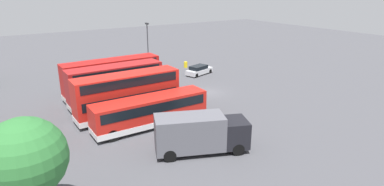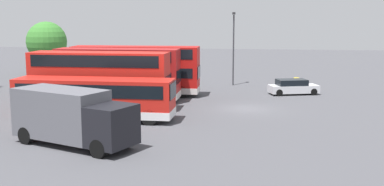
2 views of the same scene
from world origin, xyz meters
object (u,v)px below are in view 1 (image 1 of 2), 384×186
bus_single_deck_near_end (151,111)px  bus_double_decker_third (116,84)px  bus_double_decker_second (128,94)px  lamp_post_tall (148,44)px  car_hatchback_silver (199,70)px  bus_double_decker_fourth (112,77)px  box_truck_blue (200,133)px  waste_bin_yellow (186,65)px

bus_single_deck_near_end → bus_double_decker_third: (7.66, 0.55, 0.82)m
bus_double_decker_second → lamp_post_tall: 18.02m
bus_single_deck_near_end → car_hatchback_silver: (13.38, -14.73, -0.92)m
lamp_post_tall → bus_single_deck_near_end: bearing=154.8°
bus_single_deck_near_end → bus_double_decker_fourth: (10.88, -0.19, 0.83)m
bus_single_deck_near_end → car_hatchback_silver: size_ratio=2.33×
bus_double_decker_second → box_truck_blue: 10.56m
box_truck_blue → lamp_post_tall: lamp_post_tall is taller
bus_double_decker_third → box_truck_blue: (-14.43, -1.61, -0.74)m
bus_double_decker_second → bus_double_decker_fourth: size_ratio=0.92×
bus_double_decker_fourth → bus_double_decker_third: bearing=167.1°
bus_double_decker_third → bus_single_deck_near_end: bearing=-175.9°
bus_double_decker_fourth → bus_single_deck_near_end: bearing=179.0°
bus_double_decker_third → car_hatchback_silver: bus_double_decker_third is taller
bus_double_decker_fourth → box_truck_blue: bearing=-177.2°
bus_double_decker_third → bus_double_decker_second: bearing=176.4°
bus_double_decker_second → box_truck_blue: bearing=-169.8°
box_truck_blue → lamp_post_tall: (25.46, -7.74, 2.82)m
bus_double_decker_third → bus_double_decker_fourth: 3.30m
bus_double_decker_third → car_hatchback_silver: 16.41m
bus_single_deck_near_end → box_truck_blue: bearing=-171.1°
bus_double_decker_fourth → lamp_post_tall: (7.82, -8.61, 2.08)m
bus_double_decker_second → bus_double_decker_fourth: (7.28, -1.00, 0.00)m
bus_double_decker_second → lamp_post_tall: bearing=-32.5°
car_hatchback_silver → bus_single_deck_near_end: bearing=132.3°
bus_double_decker_fourth → lamp_post_tall: size_ratio=1.54×
bus_double_decker_second → bus_double_decker_fourth: bearing=-7.8°
lamp_post_tall → waste_bin_yellow: size_ratio=8.11×
bus_double_decker_third → waste_bin_yellow: bearing=-56.2°
bus_single_deck_near_end → bus_double_decker_fourth: bus_double_decker_fourth is taller
bus_double_decker_third → bus_double_decker_fourth: size_ratio=0.90×
bus_double_decker_fourth → lamp_post_tall: 11.81m
bus_single_deck_near_end → car_hatchback_silver: 19.92m
bus_double_decker_second → waste_bin_yellow: bearing=-47.7°
bus_double_decker_third → car_hatchback_silver: (5.72, -15.28, -1.75)m
bus_double_decker_second → box_truck_blue: size_ratio=1.38×
box_truck_blue → waste_bin_yellow: (25.15, -14.37, -1.23)m
bus_double_decker_second → bus_double_decker_third: size_ratio=1.01×
box_truck_blue → bus_single_deck_near_end: bearing=8.9°
bus_double_decker_fourth → box_truck_blue: (-17.65, -0.87, -0.74)m
bus_double_decker_third → bus_double_decker_fourth: (3.22, -0.74, 0.00)m
bus_double_decker_third → box_truck_blue: bearing=-173.6°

